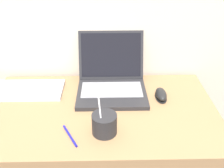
% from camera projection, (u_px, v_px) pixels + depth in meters
% --- Properties ---
extents(desk, '(1.04, 0.62, 0.73)m').
position_uv_depth(desk, '(103.00, 165.00, 1.36)').
color(desk, '#936D47').
rests_on(desk, ground_plane).
extents(laptop, '(0.33, 0.35, 0.25)m').
position_uv_depth(laptop, '(112.00, 79.00, 1.30)').
color(laptop, '#232326').
rests_on(laptop, desk).
extents(drink_cup, '(0.10, 0.10, 0.21)m').
position_uv_depth(drink_cup, '(104.00, 123.00, 1.02)').
color(drink_cup, '#232326').
rests_on(drink_cup, desk).
extents(computer_mouse, '(0.05, 0.11, 0.04)m').
position_uv_depth(computer_mouse, '(161.00, 95.00, 1.25)').
color(computer_mouse, black).
rests_on(computer_mouse, desk).
extents(external_keyboard, '(0.45, 0.17, 0.02)m').
position_uv_depth(external_keyboard, '(18.00, 90.00, 1.29)').
color(external_keyboard, silver).
rests_on(external_keyboard, desk).
extents(pen, '(0.07, 0.12, 0.01)m').
position_uv_depth(pen, '(70.00, 136.00, 1.02)').
color(pen, '#191999').
rests_on(pen, desk).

